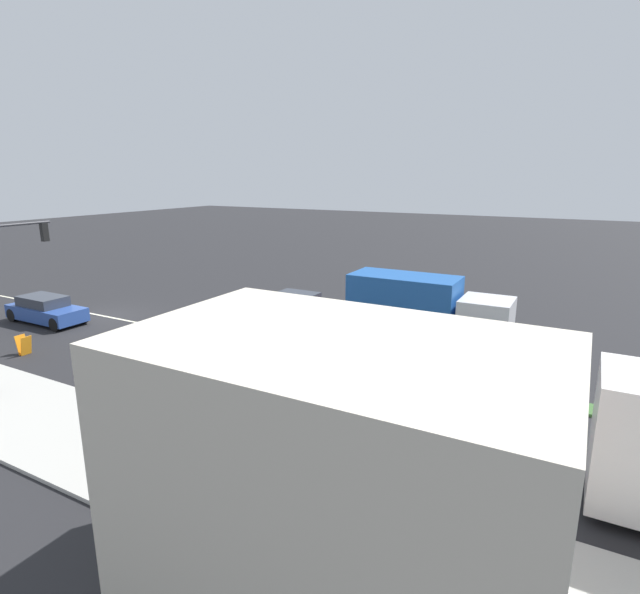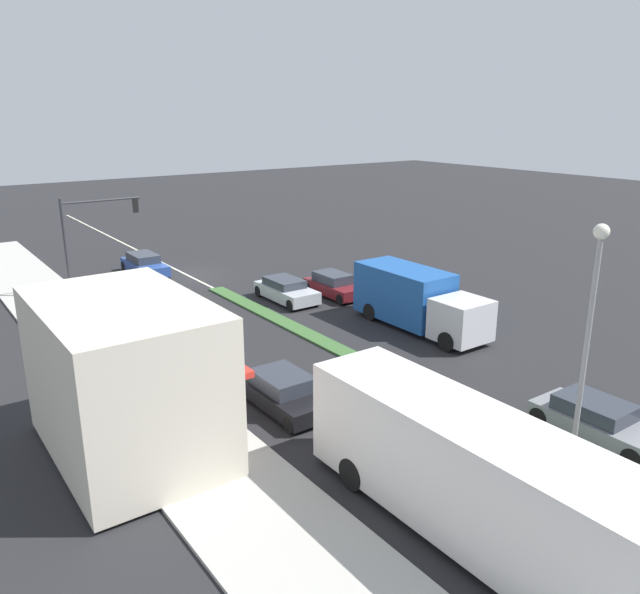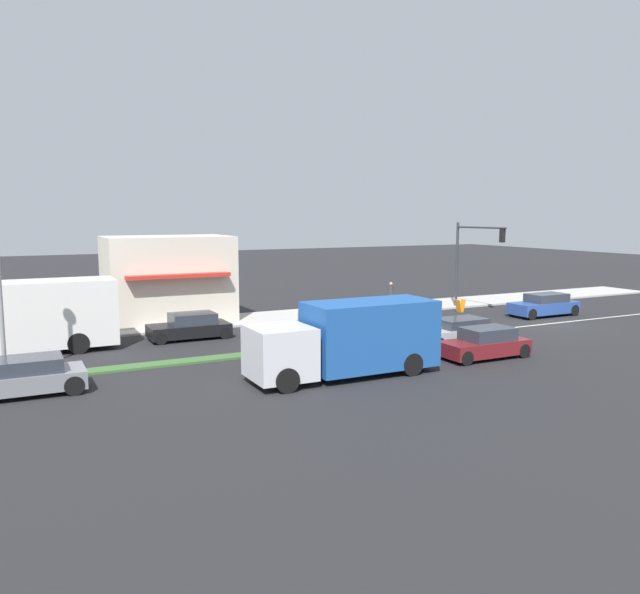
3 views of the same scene
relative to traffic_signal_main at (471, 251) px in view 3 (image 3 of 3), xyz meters
The scene contains 15 objects.
ground_plane 18.75m from the traffic_signal_main, 109.50° to the left, with size 160.00×160.00×0.00m, color #232326.
sidewalk_right 18.43m from the traffic_signal_main, 80.82° to the left, with size 4.00×73.00×0.12m, color #B2AFA8.
median_strip 27.27m from the traffic_signal_main, 103.11° to the left, with size 0.90×46.00×0.10m, color #3D6633.
lane_marking_center 7.29m from the traffic_signal_main, behind, with size 0.16×60.00×0.01m, color beige.
building_corner_store 19.25m from the traffic_signal_main, 76.67° to the left, with size 5.17×7.06×4.88m.
traffic_signal_main is the anchor object (origin of this frame).
pedestrian 5.92m from the traffic_signal_main, 59.66° to the left, with size 0.34×0.34×1.70m.
warning_aframe_sign 3.70m from the traffic_signal_main, 111.48° to the left, with size 0.45×0.53×0.84m.
delivery_truck 19.09m from the traffic_signal_main, 125.98° to the left, with size 2.44×7.50×2.87m.
coupe_blue 5.69m from the traffic_signal_main, 147.01° to the right, with size 1.77×4.46×1.39m.
suv_grey 28.22m from the traffic_signal_main, 107.28° to the left, with size 1.89×4.18×1.31m.
van_white 10.81m from the traffic_signal_main, 96.27° to the left, with size 1.87×4.54×1.25m.
sedan_silver 11.86m from the traffic_signal_main, 136.93° to the left, with size 1.86×4.25×1.27m.
suv_black 19.26m from the traffic_signal_main, 93.40° to the left, with size 1.91×3.99×1.30m.
sedan_maroon 14.42m from the traffic_signal_main, 142.40° to the left, with size 1.73×3.99×1.34m.
Camera 3 is at (-25.61, 27.72, 6.20)m, focal length 35.00 mm.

